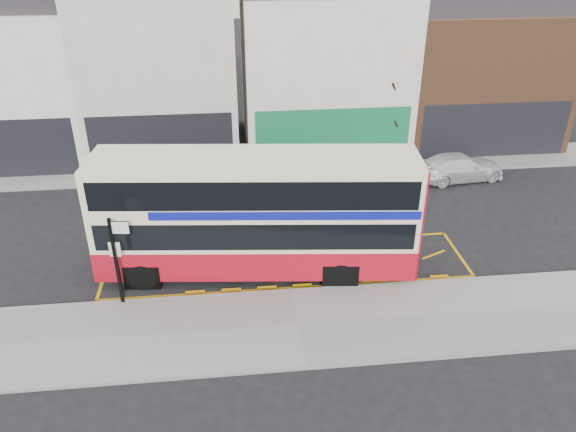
{
  "coord_description": "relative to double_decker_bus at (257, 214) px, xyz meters",
  "views": [
    {
      "loc": [
        -1.95,
        -16.84,
        12.2
      ],
      "look_at": [
        0.1,
        2.0,
        1.91
      ],
      "focal_mm": 35.0,
      "sensor_mm": 36.0,
      "label": 1
    }
  ],
  "objects": [
    {
      "name": "terrace_far_left",
      "position": [
        -12.39,
        13.68,
        2.36
      ],
      "size": [
        8.0,
        8.01,
        10.8
      ],
      "color": "white",
      "rests_on": "ground"
    },
    {
      "name": "terrace_left",
      "position": [
        -4.39,
        13.68,
        2.86
      ],
      "size": [
        8.0,
        8.01,
        11.8
      ],
      "color": "silver",
      "rests_on": "ground"
    },
    {
      "name": "car_silver",
      "position": [
        -5.28,
        7.04,
        -1.8
      ],
      "size": [
        3.98,
        1.85,
        1.32
      ],
      "primitive_type": "imported",
      "rotation": [
        0.0,
        0.0,
        1.49
      ],
      "color": "#B4B5B9",
      "rests_on": "ground"
    },
    {
      "name": "terrace_green_shop",
      "position": [
        4.61,
        13.68,
        2.61
      ],
      "size": [
        9.0,
        8.01,
        11.3
      ],
      "color": "white",
      "rests_on": "ground"
    },
    {
      "name": "ground",
      "position": [
        1.11,
        -1.31,
        -2.46
      ],
      "size": [
        120.0,
        120.0,
        0.0
      ],
      "primitive_type": "plane",
      "color": "black",
      "rests_on": "ground"
    },
    {
      "name": "road_markings",
      "position": [
        1.11,
        0.29,
        -2.45
      ],
      "size": [
        14.0,
        3.4,
        0.01
      ],
      "primitive_type": null,
      "color": "#D79A0B",
      "rests_on": "ground"
    },
    {
      "name": "kerb",
      "position": [
        1.11,
        -1.68,
        -2.38
      ],
      "size": [
        40.0,
        0.15,
        0.15
      ],
      "primitive_type": "cube",
      "color": "gray",
      "rests_on": "ground"
    },
    {
      "name": "car_white",
      "position": [
        10.81,
        7.25,
        -1.79
      ],
      "size": [
        4.82,
        2.45,
        1.34
      ],
      "primitive_type": "imported",
      "rotation": [
        0.0,
        0.0,
        1.7
      ],
      "color": "white",
      "rests_on": "ground"
    },
    {
      "name": "street_tree_right",
      "position": [
        7.84,
        10.56,
        1.45
      ],
      "size": [
        2.66,
        2.66,
        5.73
      ],
      "color": "black",
      "rests_on": "ground"
    },
    {
      "name": "terrace_right",
      "position": [
        13.61,
        13.68,
        2.11
      ],
      "size": [
        9.0,
        8.01,
        10.3
      ],
      "color": "brown",
      "rests_on": "ground"
    },
    {
      "name": "bus_stop_post",
      "position": [
        -4.82,
        -1.71,
        -0.34
      ],
      "size": [
        0.81,
        0.19,
        3.32
      ],
      "rotation": [
        0.0,
        0.0,
        -0.11
      ],
      "color": "black",
      "rests_on": "pavement"
    },
    {
      "name": "double_decker_bus",
      "position": [
        0.0,
        0.0,
        0.0
      ],
      "size": [
        11.92,
        3.86,
        4.68
      ],
      "rotation": [
        0.0,
        0.0,
        -0.1
      ],
      "color": "#FFF4C2",
      "rests_on": "ground"
    },
    {
      "name": "pavement",
      "position": [
        1.11,
        -3.61,
        -2.38
      ],
      "size": [
        40.0,
        4.0,
        0.15
      ],
      "primitive_type": "cube",
      "color": "gray",
      "rests_on": "ground"
    },
    {
      "name": "car_grey",
      "position": [
        2.18,
        7.92,
        -1.76
      ],
      "size": [
        4.38,
        2.03,
        1.39
      ],
      "primitive_type": "imported",
      "rotation": [
        0.0,
        0.0,
        1.71
      ],
      "color": "#3D3F44",
      "rests_on": "ground"
    },
    {
      "name": "far_pavement",
      "position": [
        1.11,
        9.69,
        -2.38
      ],
      "size": [
        50.0,
        3.0,
        0.15
      ],
      "primitive_type": "cube",
      "color": "gray",
      "rests_on": "ground"
    }
  ]
}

